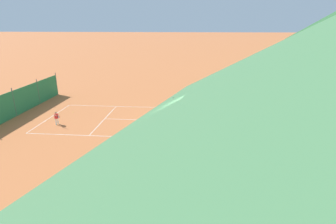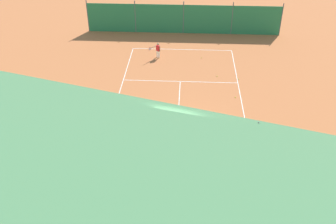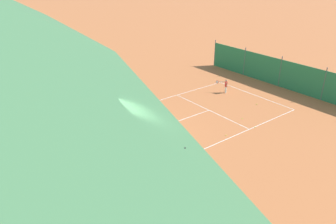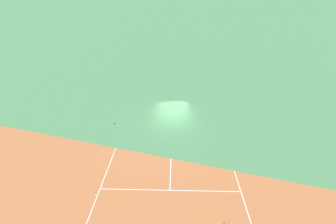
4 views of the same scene
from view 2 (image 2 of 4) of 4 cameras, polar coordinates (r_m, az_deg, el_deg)
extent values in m
plane|color=#BC6638|center=(22.77, 1.33, -3.34)|extent=(600.00, 600.00, 0.00)
cube|color=white|center=(33.08, 2.06, 9.07)|extent=(8.25, 0.05, 0.01)
cube|color=white|center=(23.05, 11.59, -3.60)|extent=(0.05, 23.85, 0.01)
cube|color=white|center=(23.22, -8.85, -2.97)|extent=(0.05, 23.85, 0.01)
cube|color=white|center=(18.05, 0.59, -15.56)|extent=(8.20, 0.05, 0.01)
cube|color=white|center=(28.16, 1.79, 4.46)|extent=(8.20, 0.05, 0.01)
cube|color=white|center=(22.77, 1.33, -3.34)|extent=(0.05, 12.80, 0.01)
cylinder|color=#2D2D2D|center=(22.82, 12.85, -2.57)|extent=(0.08, 0.08, 1.06)
cylinder|color=#2D2D2D|center=(23.01, -10.06, -1.87)|extent=(0.08, 0.08, 1.06)
cube|color=black|center=(22.50, 1.34, -2.42)|extent=(9.10, 0.02, 0.91)
cube|color=white|center=(22.23, 1.36, -1.42)|extent=(9.10, 0.04, 0.06)
cube|color=#2D754C|center=(35.93, 2.24, 13.31)|extent=(17.20, 0.04, 2.60)
cylinder|color=#59595E|center=(36.78, 16.11, 12.79)|extent=(0.08, 0.08, 2.90)
cylinder|color=#59595E|center=(36.08, 9.28, 13.25)|extent=(0.08, 0.08, 2.90)
cylinder|color=#59595E|center=(35.88, 2.25, 13.54)|extent=(0.08, 0.08, 2.90)
cylinder|color=#59595E|center=(36.19, -4.77, 13.63)|extent=(0.08, 0.08, 2.90)
cylinder|color=#59595E|center=(37.00, -11.57, 13.53)|extent=(0.08, 0.08, 2.90)
cylinder|color=white|center=(18.92, 11.83, -12.36)|extent=(0.10, 0.10, 0.56)
cylinder|color=white|center=(18.98, 12.34, -12.26)|extent=(0.10, 0.10, 0.56)
cube|color=yellow|center=(18.61, 12.27, -11.24)|extent=(0.30, 0.21, 0.43)
sphere|color=#A37556|center=(18.38, 12.39, -10.52)|extent=(0.17, 0.17, 0.17)
cylinder|color=#A37556|center=(18.55, 11.77, -11.33)|extent=(0.06, 0.06, 0.43)
cylinder|color=#A37556|center=(18.69, 12.59, -10.34)|extent=(0.16, 0.43, 0.06)
cylinder|color=black|center=(18.89, 12.24, -9.70)|extent=(0.07, 0.20, 0.03)
torus|color=red|center=(19.05, 11.99, -9.22)|extent=(0.09, 0.28, 0.28)
cylinder|color=silver|center=(19.05, 11.99, -9.22)|extent=(0.06, 0.24, 0.25)
cylinder|color=white|center=(31.52, -1.31, 8.36)|extent=(0.10, 0.10, 0.58)
cylinder|color=white|center=(31.62, -1.58, 8.45)|extent=(0.10, 0.10, 0.58)
cube|color=red|center=(31.35, -1.46, 9.25)|extent=(0.32, 0.29, 0.45)
sphere|color=#A37556|center=(31.22, -1.47, 9.82)|extent=(0.18, 0.18, 0.18)
cylinder|color=#A37556|center=(31.26, -1.20, 9.17)|extent=(0.07, 0.07, 0.45)
cylinder|color=#A37556|center=(31.22, -1.98, 9.49)|extent=(0.30, 0.41, 0.07)
cylinder|color=black|center=(30.99, -2.36, 9.29)|extent=(0.14, 0.19, 0.03)
torus|color=red|center=(30.82, -2.65, 9.14)|extent=(0.17, 0.25, 0.28)
cylinder|color=silver|center=(30.82, -2.65, 9.14)|extent=(0.14, 0.21, 0.25)
sphere|color=#CCE033|center=(28.84, 10.17, 4.73)|extent=(0.07, 0.07, 0.07)
sphere|color=#CCE033|center=(29.00, 7.14, 5.18)|extent=(0.07, 0.07, 0.07)
sphere|color=#CCE033|center=(25.86, -7.61, 1.37)|extent=(0.07, 0.07, 0.07)
sphere|color=#CCE033|center=(31.66, 4.92, 7.85)|extent=(0.07, 0.07, 0.07)
sphere|color=#CCE033|center=(22.32, -10.83, -4.80)|extent=(0.07, 0.07, 0.07)
sphere|color=#CCE033|center=(26.58, 9.75, 2.13)|extent=(0.07, 0.07, 0.07)
cylinder|color=#B7B7BC|center=(21.55, -12.72, -5.84)|extent=(0.02, 0.02, 0.55)
cylinder|color=#B7B7BC|center=(21.64, -13.59, -5.79)|extent=(0.02, 0.02, 0.55)
cylinder|color=#B7B7BC|center=(21.30, -12.93, -6.42)|extent=(0.02, 0.02, 0.55)
cylinder|color=#B7B7BC|center=(21.39, -13.82, -6.36)|extent=(0.02, 0.02, 0.55)
cube|color=#B7B7BC|center=(21.30, -13.36, -5.51)|extent=(0.34, 0.34, 0.02)
cube|color=#B7B7BC|center=(21.32, -13.30, -4.89)|extent=(0.34, 0.02, 0.34)
cube|color=#B7B7BC|center=(21.07, -13.53, -5.46)|extent=(0.34, 0.02, 0.34)
cube|color=#B7B7BC|center=(21.15, -12.97, -5.20)|extent=(0.02, 0.34, 0.34)
cube|color=#B7B7BC|center=(21.24, -13.86, -5.15)|extent=(0.02, 0.34, 0.34)
sphere|color=#CCE033|center=(21.30, -13.38, -5.37)|extent=(0.07, 0.07, 0.07)
sphere|color=#CCE033|center=(21.32, -13.28, -5.30)|extent=(0.07, 0.07, 0.07)
sphere|color=#CCE033|center=(21.34, -13.45, -5.29)|extent=(0.07, 0.07, 0.07)
sphere|color=#CCE033|center=(21.35, -13.35, -5.27)|extent=(0.07, 0.07, 0.07)
sphere|color=#CCE033|center=(21.18, -13.56, -5.65)|extent=(0.07, 0.07, 0.07)
sphere|color=#CCE033|center=(21.30, -13.15, -5.32)|extent=(0.07, 0.07, 0.07)
sphere|color=#CCE033|center=(21.30, -13.24, -5.16)|extent=(0.07, 0.07, 0.07)
sphere|color=#CCE033|center=(21.22, -13.66, -5.38)|extent=(0.07, 0.07, 0.07)
sphere|color=#CCE033|center=(21.15, -13.48, -5.50)|extent=(0.07, 0.07, 0.07)
sphere|color=#CCE033|center=(21.20, -13.27, -5.37)|extent=(0.07, 0.07, 0.07)
sphere|color=#CCE033|center=(21.15, -13.32, -5.47)|extent=(0.07, 0.07, 0.07)
sphere|color=#CCE033|center=(21.14, -13.41, -5.52)|extent=(0.07, 0.07, 0.07)
sphere|color=#CCE033|center=(21.19, -13.58, -5.24)|extent=(0.07, 0.07, 0.07)
sphere|color=#CCE033|center=(21.28, -13.08, -4.98)|extent=(0.07, 0.07, 0.07)
sphere|color=#CCE033|center=(21.20, -13.71, -5.25)|extent=(0.07, 0.07, 0.07)
sphere|color=#CCE033|center=(21.23, -13.19, -5.10)|extent=(0.07, 0.07, 0.07)
camera|label=1|loc=(29.34, -52.89, 11.09)|focal=28.00mm
camera|label=3|loc=(18.26, 67.27, 4.34)|focal=35.00mm
camera|label=4|loc=(36.70, 2.28, 28.47)|focal=28.00mm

